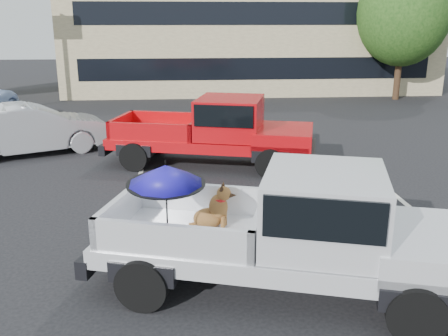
{
  "coord_description": "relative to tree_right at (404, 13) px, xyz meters",
  "views": [
    {
      "loc": [
        -1.85,
        -8.59,
        3.89
      ],
      "look_at": [
        -1.13,
        0.09,
        1.3
      ],
      "focal_mm": 40.0,
      "sensor_mm": 36.0,
      "label": 1
    }
  ],
  "objects": [
    {
      "name": "silver_sedan",
      "position": [
        -15.39,
        -9.5,
        -3.46
      ],
      "size": [
        4.82,
        3.27,
        1.5
      ],
      "primitive_type": "imported",
      "rotation": [
        0.0,
        0.0,
        1.98
      ],
      "color": "#AFB2B7",
      "rests_on": "ground"
    },
    {
      "name": "ground",
      "position": [
        -9.0,
        -16.0,
        -4.21
      ],
      "size": [
        90.0,
        90.0,
        0.0
      ],
      "primitive_type": "plane",
      "color": "black",
      "rests_on": "ground"
    },
    {
      "name": "stripe_left",
      "position": [
        -12.0,
        -14.0,
        -4.21
      ],
      "size": [
        0.12,
        5.0,
        0.01
      ],
      "primitive_type": "cube",
      "color": "silver",
      "rests_on": "ground"
    },
    {
      "name": "red_pickup",
      "position": [
        -9.75,
        -11.28,
        -3.17
      ],
      "size": [
        6.07,
        3.43,
        1.9
      ],
      "rotation": [
        0.0,
        0.0,
        -0.27
      ],
      "color": "black",
      "rests_on": "ground"
    },
    {
      "name": "stripe_right",
      "position": [
        -6.0,
        -14.0,
        -4.21
      ],
      "size": [
        0.12,
        5.0,
        0.01
      ],
      "primitive_type": "cube",
      "color": "silver",
      "rests_on": "ground"
    },
    {
      "name": "tree_back",
      "position": [
        -3.0,
        8.0,
        0.2
      ],
      "size": [
        4.68,
        4.68,
        7.11
      ],
      "color": "#332114",
      "rests_on": "ground"
    },
    {
      "name": "motel_building",
      "position": [
        -7.0,
        4.99,
        -1.0
      ],
      "size": [
        20.4,
        8.4,
        6.3
      ],
      "color": "tan",
      "rests_on": "ground"
    },
    {
      "name": "tree_right",
      "position": [
        0.0,
        0.0,
        0.0
      ],
      "size": [
        4.46,
        4.46,
        6.78
      ],
      "color": "#332114",
      "rests_on": "ground"
    },
    {
      "name": "silver_pickup",
      "position": [
        -9.14,
        -18.1,
        -3.16
      ],
      "size": [
        6.01,
        3.5,
        2.06
      ],
      "rotation": [
        0.0,
        0.0,
        -0.29
      ],
      "color": "black",
      "rests_on": "ground"
    }
  ]
}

